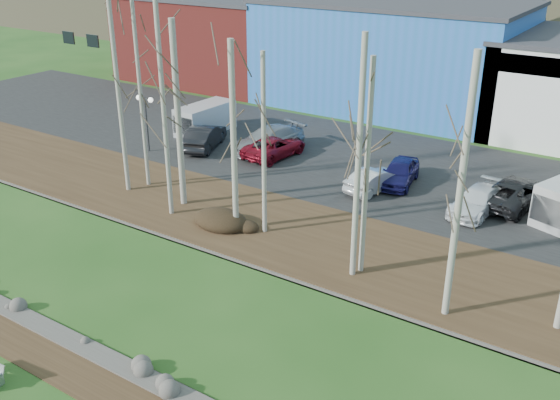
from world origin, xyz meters
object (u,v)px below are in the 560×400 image
Objects in this scene: street_lamp at (145,108)px; car_2 at (268,140)px; car_4 at (374,180)px; car_6 at (478,201)px; car_1 at (274,147)px; van_grey at (203,119)px; car_0 at (204,137)px; car_3 at (400,172)px; car_5 at (515,192)px.

street_lamp is 0.68× the size of car_2.
car_4 is 0.88× the size of car_6.
car_2 is 8.89m from car_4.
car_2 is 1.21× the size of car_6.
car_1 is 1.07× the size of car_6.
van_grey is at bearing 179.17° from car_6.
car_4 is (8.60, -2.26, -0.14)m from car_2.
car_3 is (13.21, 1.21, -0.06)m from car_0.
street_lamp is at bearing 21.53° from car_5.
van_grey reaches higher than car_5.
car_4 is at bearing -124.29° from car_3.
car_1 is at bearing -22.41° from car_2.
car_0 is at bearing -46.62° from van_grey.
van_grey is (-15.37, 1.30, 0.29)m from car_3.
street_lamp reaches higher than car_6.
street_lamp reaches higher than car_1.
car_4 is (12.44, -0.46, -0.13)m from car_0.
car_3 is at bearing -174.05° from car_1.
car_2 is at bearing 166.82° from car_3.
car_3 is (15.84, 3.68, -2.15)m from street_lamp.
car_3 reaches higher than car_4.
car_5 reaches higher than car_4.
car_1 is (7.39, 3.61, -2.20)m from street_lamp.
van_grey is at bearing -69.70° from car_0.
car_2 reaches higher than car_0.
car_0 is 1.12× the size of car_3.
car_5 is at bearing -4.57° from car_3.
van_grey is (0.48, 4.98, -1.86)m from street_lamp.
car_2 is 9.38m from car_3.
car_3 is 6.21m from car_5.
street_lamp is 0.78× the size of van_grey.
car_3 is 15.42m from van_grey.
car_3 is at bearing 9.98° from car_2.
car_1 is at bearing 13.10° from car_5.
car_3 is at bearing 170.97° from car_6.
car_6 is at bearing 5.75° from car_2.
car_3 is 0.80× the size of car_5.
car_0 is 18.07m from car_6.
street_lamp is 4.17m from car_0.
car_3 is at bearing 15.70° from car_5.
car_6 is (18.07, -0.16, -0.13)m from car_0.
street_lamp is 8.03m from car_2.
van_grey is at bearing 165.59° from car_3.
van_grey reaches higher than car_2.
car_5 is (22.03, 4.22, -2.13)m from street_lamp.
car_1 reaches higher than car_6.
van_grey is (-20.23, 2.66, 0.36)m from car_6.
car_1 is 13.38m from car_6.
van_grey is at bearing -173.16° from car_2.
van_grey is at bearing 8.68° from car_5.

